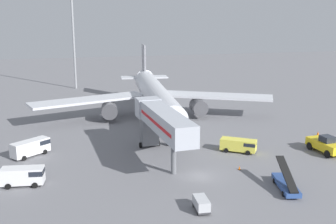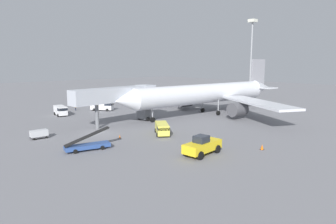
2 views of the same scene
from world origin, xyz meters
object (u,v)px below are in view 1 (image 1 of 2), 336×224
Objects in this scene: service_van_mid_left at (24,175)px; apron_light_mast at (73,19)px; safety_cone_alpha at (318,133)px; airplane_at_gate at (155,95)px; pushback_tug at (325,145)px; belt_loader_truck at (286,183)px; safety_cone_bravo at (239,168)px; service_van_far_right at (31,147)px; jet_bridge at (161,121)px; baggage_cart_mid_right at (201,204)px; service_van_outer_left at (239,145)px.

service_van_mid_left is 0.19× the size of apron_light_mast.
airplane_at_gate is at bearing 144.63° from safety_cone_alpha.
airplane_at_gate reaches higher than pushback_tug.
safety_cone_bravo is at bearing 110.64° from belt_loader_truck.
safety_cone_bravo is at bearing -25.04° from service_van_far_right.
safety_cone_alpha is (27.97, 4.85, -5.22)m from jet_bridge.
pushback_tug reaches higher than service_van_mid_left.
service_van_far_right is 0.21× the size of apron_light_mast.
service_van_mid_left is 46.64m from safety_cone_alpha.
pushback_tug is at bearing 2.23° from service_van_mid_left.
service_van_far_right reaches higher than safety_cone_bravo.
pushback_tug is 1.13× the size of service_van_far_right.
service_van_mid_left is 9.55× the size of safety_cone_bravo.
jet_bridge reaches higher than service_van_far_right.
pushback_tug is at bearing -12.55° from service_van_far_right.
jet_bridge is 6.90× the size of baggage_cart_mid_right.
baggage_cart_mid_right is at bearing -151.02° from pushback_tug.
belt_loader_truck reaches higher than safety_cone_bravo.
pushback_tug is 42.33m from service_van_far_right.
apron_light_mast is (8.19, 65.12, 17.10)m from service_van_mid_left.
pushback_tug is 12.41m from service_van_outer_left.
airplane_at_gate is at bearing 102.33° from belt_loader_truck.
service_van_outer_left reaches higher than safety_cone_alpha.
service_van_mid_left is (-21.62, -26.61, -3.54)m from airplane_at_gate.
pushback_tug is at bearing 12.19° from safety_cone_bravo.
jet_bridge is at bearing 91.80° from baggage_cart_mid_right.
pushback_tug is 8.23× the size of safety_cone_alpha.
pushback_tug is 1.16× the size of service_van_outer_left.
airplane_at_gate is 2.62× the size of jet_bridge.
airplane_at_gate is at bearing 84.79° from baggage_cart_mid_right.
airplane_at_gate is 29.78m from safety_cone_alpha.
service_van_mid_left is at bearing -97.17° from apron_light_mast.
belt_loader_truck is at bearing -77.67° from airplane_at_gate.
service_van_far_right is 28.53m from baggage_cart_mid_right.
service_van_far_right reaches higher than service_van_mid_left.
safety_cone_bravo is (26.67, -1.58, -1.00)m from service_van_mid_left.
service_van_far_right is at bearing 178.42° from safety_cone_alpha.
belt_loader_truck is 1.27× the size of service_van_mid_left.
safety_cone_alpha is 69.37m from apron_light_mast.
service_van_outer_left is 66.05m from apron_light_mast.
service_van_far_right is at bearing -143.66° from airplane_at_gate.
service_van_far_right is at bearing -98.42° from apron_light_mast.
safety_cone_alpha is at bearing 48.12° from belt_loader_truck.
baggage_cart_mid_right is 3.56× the size of safety_cone_alpha.
service_van_mid_left is (-41.47, -1.62, 0.04)m from pushback_tug.
safety_cone_alpha is 1.42× the size of safety_cone_bravo.
baggage_cart_mid_right is at bearing -82.56° from apron_light_mast.
service_van_far_right is 57.49m from apron_light_mast.
airplane_at_gate is 26.89m from service_van_far_right.
belt_loader_truck is 78.71m from apron_light_mast.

